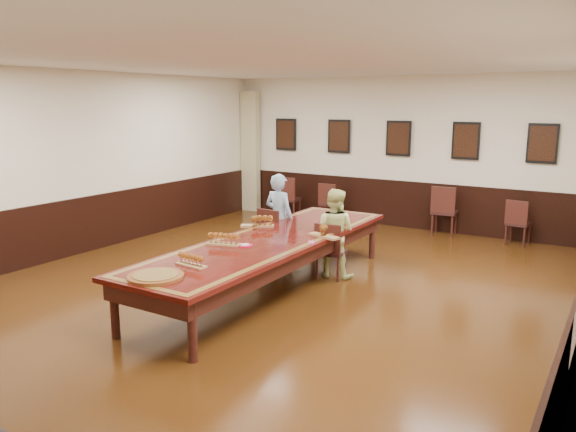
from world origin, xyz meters
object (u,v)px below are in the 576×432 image
Objects in this scene: chair_man at (276,235)px; conference_table at (270,249)px; spare_chair_a at (289,198)px; person_woman at (334,233)px; chair_woman at (331,250)px; spare_chair_b at (331,203)px; spare_chair_d at (519,222)px; carved_platter at (156,276)px; spare_chair_c at (445,210)px; person_man at (279,218)px.

conference_table is at bearing 125.00° from chair_man.
chair_man is 0.96× the size of spare_chair_a.
person_woman is (1.17, -0.16, 0.22)m from chair_man.
spare_chair_b reaches higher than chair_woman.
carved_platter is (-2.62, -6.82, 0.34)m from spare_chair_d.
chair_woman is 0.86× the size of spare_chair_c.
spare_chair_d is 1.21× the size of carved_platter.
person_woman reaches higher than conference_table.
person_man is at bearing 56.87° from spare_chair_c.
spare_chair_a is at bearing -56.43° from chair_man.
chair_woman is 4.22m from spare_chair_d.
spare_chair_c reaches higher than conference_table.
spare_chair_d is (2.06, 3.69, -0.00)m from chair_woman.
spare_chair_a is 3.55m from spare_chair_c.
spare_chair_c is 3.84m from person_man.
person_woman is (1.85, -3.48, 0.24)m from spare_chair_b.
chair_woman is at bearing 118.93° from spare_chair_b.
chair_woman reaches higher than carved_platter.
carved_platter is at bearing 102.41° from spare_chair_b.
spare_chair_c is at bearing -112.60° from person_man.
chair_man reaches higher than conference_table.
spare_chair_b is at bearing -69.30° from person_woman.
spare_chair_a is at bearing -56.91° from person_woman.
chair_man reaches higher than spare_chair_b.
person_man is at bearing -23.93° from chair_woman.
conference_table is at bearing 56.40° from chair_woman.
person_man reaches higher than chair_man.
carved_platter is at bearing 75.50° from spare_chair_d.
spare_chair_a is 0.96× the size of spare_chair_c.
person_man reaches higher than spare_chair_b.
spare_chair_d is 0.63× the size of person_woman.
carved_platter is (0.61, -3.48, 0.03)m from person_man.
spare_chair_d is 0.58× the size of person_man.
spare_chair_d is 4.16m from person_woman.
spare_chair_b is at bearing -72.30° from person_man.
carved_platter is (-0.55, -3.22, 0.09)m from person_woman.
person_woman is at bearing 74.84° from spare_chair_c.
chair_woman is at bearing 120.65° from spare_chair_a.
spare_chair_c is at bearing 4.82° from spare_chair_d.
spare_chair_a reaches higher than chair_man.
person_woman is (-0.65, -3.64, 0.18)m from spare_chair_c.
spare_chair_b is 2.51m from spare_chair_c.
spare_chair_b reaches higher than conference_table.
conference_table is at bearing 87.99° from carved_platter.
person_woman is (-2.07, -3.59, 0.25)m from spare_chair_d.
chair_man is 1.20m from person_woman.
chair_woman is 0.59× the size of person_man.
chair_man is at bearing 108.92° from spare_chair_a.
spare_chair_a is 1.08× the size of spare_chair_b.
chair_woman is 1.01× the size of spare_chair_d.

